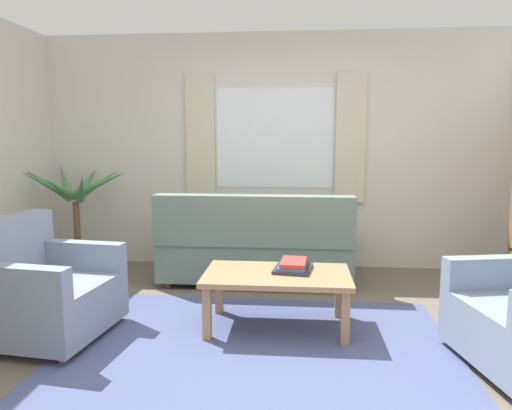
% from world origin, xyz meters
% --- Properties ---
extents(ground_plane, '(6.24, 6.24, 0.00)m').
position_xyz_m(ground_plane, '(0.00, 0.00, 0.00)').
color(ground_plane, '#6B6056').
extents(wall_back, '(5.32, 0.12, 2.60)m').
position_xyz_m(wall_back, '(0.00, 2.26, 1.30)').
color(wall_back, silver).
rests_on(wall_back, ground_plane).
extents(window_with_curtains, '(1.98, 0.07, 1.40)m').
position_xyz_m(window_with_curtains, '(0.00, 2.18, 1.45)').
color(window_with_curtains, white).
extents(area_rug, '(2.72, 2.01, 0.01)m').
position_xyz_m(area_rug, '(0.00, 0.00, 0.01)').
color(area_rug, '#4C5684').
rests_on(area_rug, ground_plane).
extents(couch, '(1.90, 0.82, 0.92)m').
position_xyz_m(couch, '(-0.15, 1.53, 0.37)').
color(couch, slate).
rests_on(couch, ground_plane).
extents(armchair_left, '(0.91, 0.93, 0.88)m').
position_xyz_m(armchair_left, '(-1.58, 0.08, 0.35)').
color(armchair_left, gray).
rests_on(armchair_left, ground_plane).
extents(coffee_table, '(1.10, 0.64, 0.44)m').
position_xyz_m(coffee_table, '(0.12, 0.38, 0.38)').
color(coffee_table, '#A87F56').
rests_on(coffee_table, ground_plane).
extents(book_stack_on_table, '(0.32, 0.36, 0.08)m').
position_xyz_m(book_stack_on_table, '(0.24, 0.47, 0.47)').
color(book_stack_on_table, '#2D2D33').
rests_on(book_stack_on_table, coffee_table).
extents(potted_plant, '(1.22, 1.08, 1.21)m').
position_xyz_m(potted_plant, '(-2.13, 1.75, 0.62)').
color(potted_plant, '#56565B').
rests_on(potted_plant, ground_plane).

